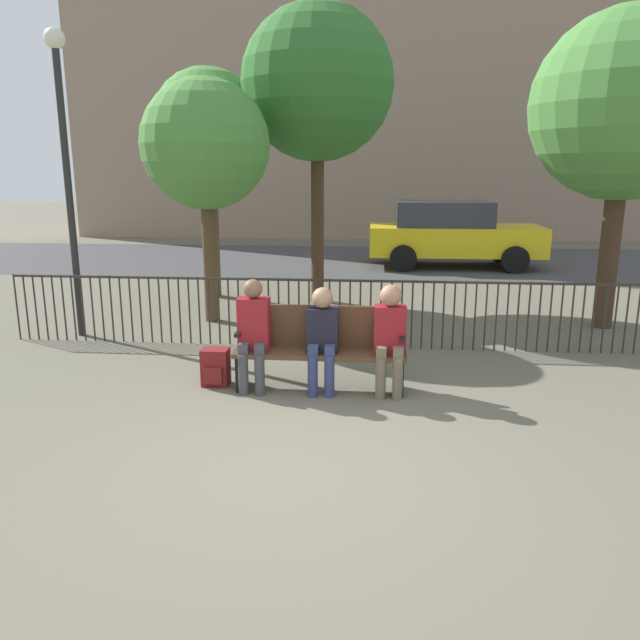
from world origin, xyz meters
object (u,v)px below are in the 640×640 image
(parked_car_0, at_px, (452,233))
(seated_person_1, at_px, (322,333))
(tree_0, at_px, (208,128))
(seated_person_0, at_px, (253,329))
(backpack, at_px, (216,367))
(tree_1, at_px, (625,107))
(tree_2, at_px, (317,84))
(seated_person_2, at_px, (390,333))
(tree_3, at_px, (205,146))
(park_bench, at_px, (321,345))
(lamp_post, at_px, (64,143))

(parked_car_0, bearing_deg, seated_person_1, -104.89)
(tree_0, bearing_deg, seated_person_0, -71.02)
(seated_person_1, height_order, backpack, seated_person_1)
(tree_1, height_order, tree_2, tree_2)
(tree_1, xyz_separation_m, tree_2, (-4.59, 1.57, 0.55))
(seated_person_2, bearing_deg, seated_person_0, 179.93)
(tree_3, bearing_deg, park_bench, -56.09)
(park_bench, relative_size, lamp_post, 0.45)
(seated_person_1, bearing_deg, backpack, 175.12)
(seated_person_0, relative_size, tree_2, 0.24)
(park_bench, distance_m, seated_person_1, 0.21)
(tree_0, xyz_separation_m, tree_3, (0.47, -1.97, -0.39))
(lamp_post, relative_size, parked_car_0, 1.01)
(backpack, bearing_deg, seated_person_1, -4.88)
(seated_person_0, bearing_deg, backpack, 167.87)
(seated_person_2, relative_size, tree_1, 0.26)
(park_bench, bearing_deg, seated_person_1, -77.18)
(backpack, xyz_separation_m, tree_2, (0.74, 4.72, 3.60))
(seated_person_1, height_order, tree_2, tree_2)
(park_bench, distance_m, backpack, 1.23)
(tree_1, xyz_separation_m, parked_car_0, (-1.65, 5.94, -2.42))
(seated_person_0, distance_m, tree_1, 6.39)
(seated_person_0, relative_size, tree_0, 0.30)
(backpack, height_order, tree_0, tree_0)
(tree_1, distance_m, lamp_post, 7.95)
(park_bench, distance_m, tree_0, 6.15)
(tree_1, relative_size, parked_car_0, 1.10)
(seated_person_1, bearing_deg, seated_person_2, 0.19)
(tree_0, distance_m, tree_2, 2.16)
(park_bench, relative_size, tree_0, 0.45)
(tree_1, distance_m, tree_3, 6.17)
(seated_person_0, xyz_separation_m, seated_person_2, (1.49, -0.00, -0.01))
(backpack, relative_size, tree_2, 0.08)
(park_bench, bearing_deg, backpack, -178.68)
(tree_1, relative_size, tree_3, 1.24)
(tree_3, bearing_deg, backpack, -74.82)
(backpack, bearing_deg, tree_1, 30.62)
(backpack, xyz_separation_m, parked_car_0, (3.67, 9.10, 0.63))
(tree_2, bearing_deg, tree_1, -18.87)
(tree_3, xyz_separation_m, lamp_post, (-1.70, -1.05, 0.00))
(tree_1, bearing_deg, park_bench, -142.89)
(seated_person_0, distance_m, seated_person_1, 0.76)
(park_bench, bearing_deg, seated_person_2, -9.71)
(seated_person_1, distance_m, parked_car_0, 9.52)
(seated_person_0, relative_size, backpack, 2.93)
(backpack, relative_size, tree_1, 0.09)
(tree_0, height_order, tree_2, tree_2)
(park_bench, distance_m, parked_car_0, 9.41)
(park_bench, bearing_deg, tree_2, 95.59)
(parked_car_0, bearing_deg, seated_person_2, -100.58)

